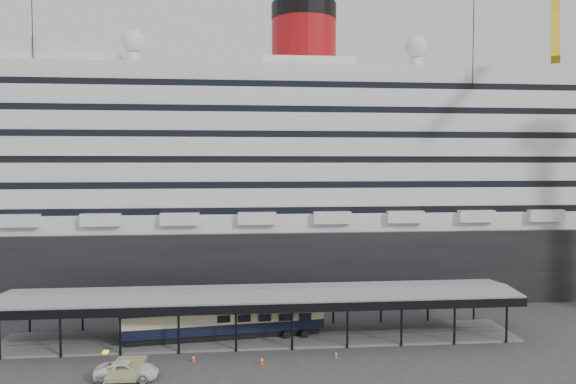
# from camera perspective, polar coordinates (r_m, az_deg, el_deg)

# --- Properties ---
(ground) EXTENTS (200.00, 200.00, 0.00)m
(ground) POSITION_cam_1_polar(r_m,az_deg,el_deg) (59.07, -2.37, -16.09)
(ground) COLOR #343436
(ground) RESTS_ON ground
(cruise_ship) EXTENTS (130.00, 30.00, 43.90)m
(cruise_ship) POSITION_cam_1_polar(r_m,az_deg,el_deg) (87.79, -3.56, 2.36)
(cruise_ship) COLOR black
(cruise_ship) RESTS_ON ground
(platform_canopy) EXTENTS (56.00, 9.18, 5.30)m
(platform_canopy) POSITION_cam_1_polar(r_m,az_deg,el_deg) (63.13, -2.64, -12.58)
(platform_canopy) COLOR slate
(platform_canopy) RESTS_ON ground
(port_truck) EXTENTS (5.66, 2.70, 1.56)m
(port_truck) POSITION_cam_1_polar(r_m,az_deg,el_deg) (54.38, -16.07, -17.05)
(port_truck) COLOR white
(port_truck) RESTS_ON ground
(pullman_carriage) EXTENTS (22.05, 5.45, 21.47)m
(pullman_carriage) POSITION_cam_1_polar(r_m,az_deg,el_deg) (62.99, -6.53, -12.40)
(pullman_carriage) COLOR black
(pullman_carriage) RESTS_ON ground
(traffic_cone_left) EXTENTS (0.44, 0.44, 0.67)m
(traffic_cone_left) POSITION_cam_1_polar(r_m,az_deg,el_deg) (57.49, -9.58, -16.32)
(traffic_cone_left) COLOR #D84A0C
(traffic_cone_left) RESTS_ON ground
(traffic_cone_mid) EXTENTS (0.49, 0.49, 0.77)m
(traffic_cone_mid) POSITION_cam_1_polar(r_m,az_deg,el_deg) (56.10, -2.66, -16.73)
(traffic_cone_mid) COLOR #DE450C
(traffic_cone_mid) RESTS_ON ground
(traffic_cone_right) EXTENTS (0.39, 0.39, 0.68)m
(traffic_cone_right) POSITION_cam_1_polar(r_m,az_deg,el_deg) (57.97, 4.91, -16.12)
(traffic_cone_right) COLOR #E25D0C
(traffic_cone_right) RESTS_ON ground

